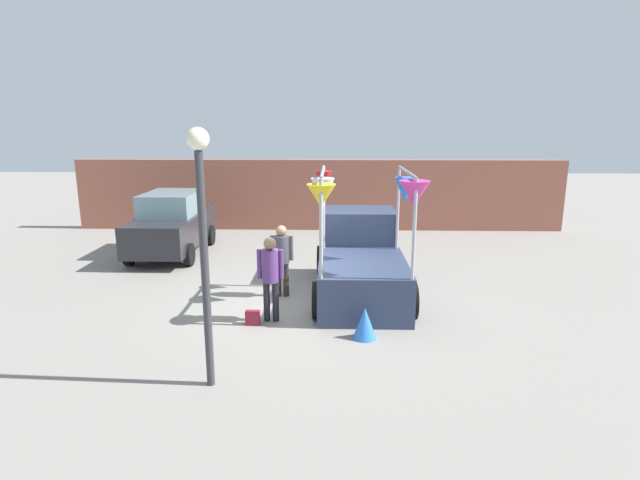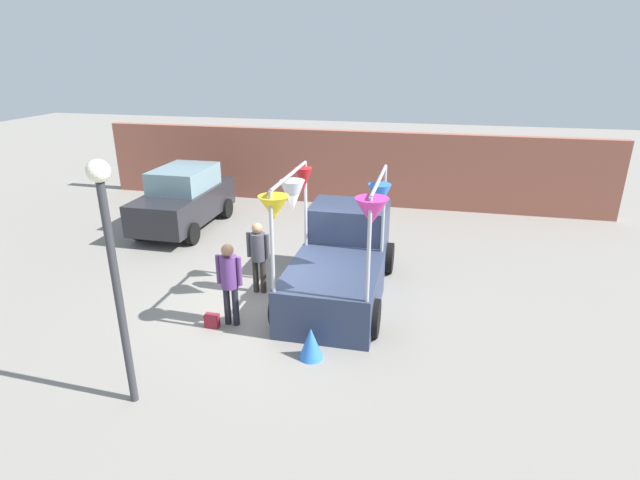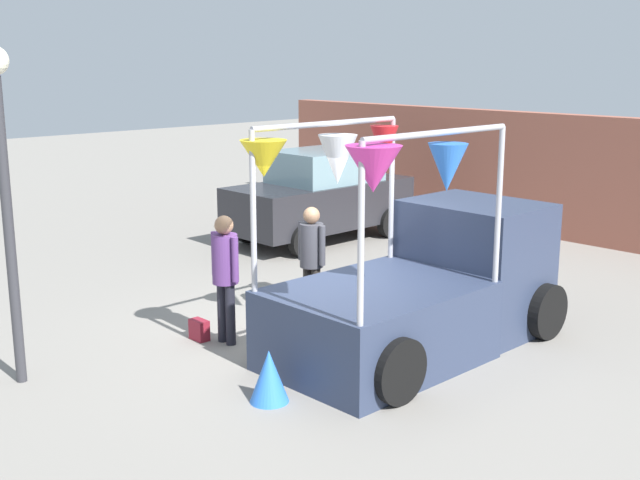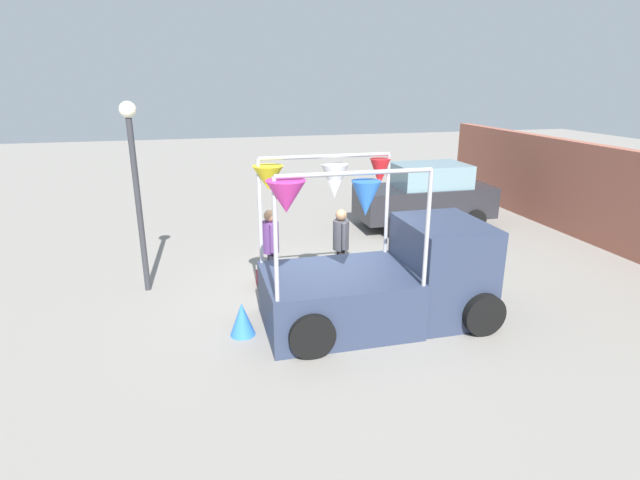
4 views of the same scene
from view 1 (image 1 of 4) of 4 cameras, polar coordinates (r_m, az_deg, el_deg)
name	(u,v)px [view 1 (image 1 of 4)]	position (r m, az deg, el deg)	size (l,w,h in m)	color
ground_plane	(308,305)	(11.09, -1.39, -7.42)	(60.00, 60.00, 0.00)	gray
vendor_truck	(360,256)	(11.77, 4.60, -1.81)	(2.40, 4.10, 2.96)	#2D3851
parked_car	(172,224)	(15.74, -16.55, 1.82)	(1.88, 4.00, 1.88)	#26262B
person_customer	(270,271)	(9.95, -5.68, -3.52)	(0.53, 0.34, 1.74)	black
person_vendor	(282,254)	(11.37, -4.40, -1.59)	(0.53, 0.34, 1.67)	#2D2823
handbag	(253,318)	(10.11, -7.70, -8.78)	(0.28, 0.16, 0.28)	maroon
street_lamp	(202,223)	(7.28, -13.30, 1.90)	(0.32, 0.32, 3.86)	#333338
brick_boundary_wall	(319,195)	(18.63, -0.16, 5.18)	(18.00, 0.36, 2.60)	#9E5947
folded_kite_bundle_azure	(365,323)	(9.39, 5.14, -9.44)	(0.44, 0.44, 0.60)	blue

